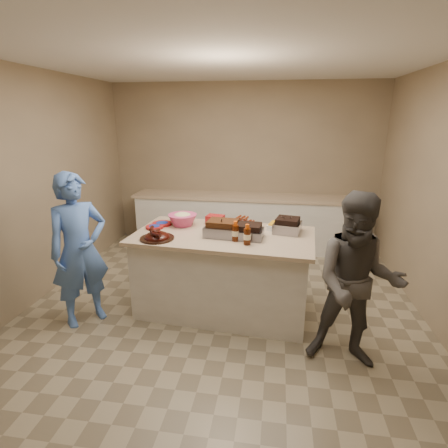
# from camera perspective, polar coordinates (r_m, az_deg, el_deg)

# --- Properties ---
(room) EXTENTS (4.50, 5.00, 2.70)m
(room) POSITION_cam_1_polar(r_m,az_deg,el_deg) (4.10, -0.62, -14.44)
(room) COLOR #927D5F
(room) RESTS_ON ground
(back_counter) EXTENTS (3.60, 0.64, 0.90)m
(back_counter) POSITION_cam_1_polar(r_m,az_deg,el_deg) (5.93, 2.82, 0.44)
(back_counter) COLOR silver
(back_counter) RESTS_ON ground
(island) EXTENTS (2.02, 1.18, 0.92)m
(island) POSITION_cam_1_polar(r_m,az_deg,el_deg) (4.20, -0.11, -13.64)
(island) COLOR silver
(island) RESTS_ON ground
(rib_platter) EXTENTS (0.36, 0.36, 0.14)m
(rib_platter) POSITION_cam_1_polar(r_m,az_deg,el_deg) (3.73, -10.85, -2.42)
(rib_platter) COLOR #380C06
(rib_platter) RESTS_ON island
(pulled_pork_tray) EXTENTS (0.40, 0.32, 0.11)m
(pulled_pork_tray) POSITION_cam_1_polar(r_m,az_deg,el_deg) (3.76, -0.20, -1.93)
(pulled_pork_tray) COLOR #47230F
(pulled_pork_tray) RESTS_ON island
(brisket_tray) EXTENTS (0.34, 0.29, 0.10)m
(brisket_tray) POSITION_cam_1_polar(r_m,az_deg,el_deg) (3.70, 3.87, -2.28)
(brisket_tray) COLOR black
(brisket_tray) RESTS_ON island
(roasting_pan) EXTENTS (0.33, 0.33, 0.11)m
(roasting_pan) POSITION_cam_1_polar(r_m,az_deg,el_deg) (3.93, 10.25, -1.35)
(roasting_pan) COLOR gray
(roasting_pan) RESTS_ON island
(coleslaw_bowl) EXTENTS (0.36, 0.36, 0.23)m
(coleslaw_bowl) POSITION_cam_1_polar(r_m,az_deg,el_deg) (4.14, -6.74, -0.24)
(coleslaw_bowl) COLOR #C63B6E
(coleslaw_bowl) RESTS_ON island
(sausage_plate) EXTENTS (0.40, 0.40, 0.05)m
(sausage_plate) POSITION_cam_1_polar(r_m,az_deg,el_deg) (4.14, 3.26, -0.13)
(sausage_plate) COLOR silver
(sausage_plate) RESTS_ON island
(mac_cheese_dish) EXTENTS (0.35, 0.29, 0.08)m
(mac_cheese_dish) POSITION_cam_1_polar(r_m,az_deg,el_deg) (4.01, 9.39, -0.94)
(mac_cheese_dish) COLOR orange
(mac_cheese_dish) RESTS_ON island
(bbq_bottle_a) EXTENTS (0.08, 0.08, 0.21)m
(bbq_bottle_a) POSITION_cam_1_polar(r_m,az_deg,el_deg) (3.61, 1.86, -2.75)
(bbq_bottle_a) COLOR #391304
(bbq_bottle_a) RESTS_ON island
(bbq_bottle_b) EXTENTS (0.08, 0.08, 0.21)m
(bbq_bottle_b) POSITION_cam_1_polar(r_m,az_deg,el_deg) (3.51, 3.77, -3.35)
(bbq_bottle_b) COLOR #391304
(bbq_bottle_b) RESTS_ON island
(mustard_bottle) EXTENTS (0.04, 0.04, 0.11)m
(mustard_bottle) POSITION_cam_1_polar(r_m,az_deg,el_deg) (3.93, -1.35, -1.06)
(mustard_bottle) COLOR #EAA10B
(mustard_bottle) RESTS_ON island
(sauce_bowl) EXTENTS (0.13, 0.05, 0.13)m
(sauce_bowl) POSITION_cam_1_polar(r_m,az_deg,el_deg) (4.06, 0.62, -0.45)
(sauce_bowl) COLOR silver
(sauce_bowl) RESTS_ON island
(plate_stack_large) EXTENTS (0.25, 0.25, 0.03)m
(plate_stack_large) POSITION_cam_1_polar(r_m,az_deg,el_deg) (4.20, -10.07, -0.14)
(plate_stack_large) COLOR maroon
(plate_stack_large) RESTS_ON island
(plate_stack_small) EXTENTS (0.22, 0.22, 0.03)m
(plate_stack_small) POSITION_cam_1_polar(r_m,az_deg,el_deg) (4.09, -11.26, -0.69)
(plate_stack_small) COLOR maroon
(plate_stack_small) RESTS_ON island
(plastic_cup) EXTENTS (0.11, 0.11, 0.11)m
(plastic_cup) POSITION_cam_1_polar(r_m,az_deg,el_deg) (4.33, -7.89, 0.48)
(plastic_cup) COLOR #A96C1B
(plastic_cup) RESTS_ON island
(basket_stack) EXTENTS (0.22, 0.18, 0.10)m
(basket_stack) POSITION_cam_1_polar(r_m,az_deg,el_deg) (4.19, -1.43, 0.08)
(basket_stack) COLOR maroon
(basket_stack) RESTS_ON island
(guest_blue) EXTENTS (1.62, 1.53, 0.39)m
(guest_blue) POSITION_cam_1_polar(r_m,az_deg,el_deg) (4.28, -21.28, -14.26)
(guest_blue) COLOR #4E78C9
(guest_blue) RESTS_ON ground
(guest_gray) EXTENTS (0.96, 1.66, 0.60)m
(guest_gray) POSITION_cam_1_polar(r_m,az_deg,el_deg) (3.63, 19.52, -20.28)
(guest_gray) COLOR #524E49
(guest_gray) RESTS_ON ground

